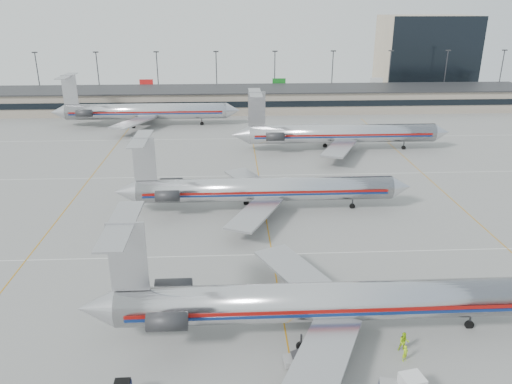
{
  "coord_description": "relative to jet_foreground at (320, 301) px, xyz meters",
  "views": [
    {
      "loc": [
        -4.81,
        -44.84,
        29.39
      ],
      "look_at": [
        -1.5,
        19.99,
        4.5
      ],
      "focal_mm": 35.0,
      "sensor_mm": 36.0,
      "label": 1
    }
  ],
  "objects": [
    {
      "name": "ramp_worker_near",
      "position": [
        6.88,
        -4.29,
        -2.7
      ],
      "size": [
        0.67,
        0.6,
        1.54
      ],
      "primitive_type": "imported",
      "rotation": [
        0.0,
        0.0,
        0.54
      ],
      "color": "#B9EE16",
      "rests_on": "ground"
    },
    {
      "name": "ramp_worker_far",
      "position": [
        7.18,
        -3.0,
        -2.52
      ],
      "size": [
        1.03,
        0.86,
        1.9
      ],
      "primitive_type": "imported",
      "rotation": [
        0.0,
        0.0,
        -0.17
      ],
      "color": "#99D013",
      "rests_on": "ground"
    },
    {
      "name": "light_mast_row",
      "position": [
        -3.08,
        117.82,
        5.11
      ],
      "size": [
        163.6,
        0.4,
        15.28
      ],
      "color": "#38383D",
      "rests_on": "ground"
    },
    {
      "name": "jet_second_row",
      "position": [
        -3.87,
        29.93,
        -0.12
      ],
      "size": [
        44.13,
        25.98,
        11.55
      ],
      "color": "silver",
      "rests_on": "ground"
    },
    {
      "name": "jet_third_row",
      "position": [
        14.28,
        61.22,
        0.17
      ],
      "size": [
        45.81,
        28.18,
        12.52
      ],
      "color": "silver",
      "rests_on": "ground"
    },
    {
      "name": "distant_building",
      "position": [
        58.92,
        133.82,
        9.03
      ],
      "size": [
        30.0,
        20.0,
        25.0
      ],
      "primitive_type": "cube",
      "color": "tan",
      "rests_on": "ground"
    },
    {
      "name": "ground",
      "position": [
        -3.08,
        5.82,
        -3.47
      ],
      "size": [
        260.0,
        260.0,
        0.0
      ],
      "primitive_type": "plane",
      "color": "gray",
      "rests_on": "ground"
    },
    {
      "name": "jet_back_row",
      "position": [
        -29.85,
        85.67,
        0.25
      ],
      "size": [
        46.79,
        28.78,
        12.79
      ],
      "color": "silver",
      "rests_on": "ground"
    },
    {
      "name": "belt_loader",
      "position": [
        -1.74,
        -4.27,
        -2.84
      ],
      "size": [
        4.5,
        1.68,
        2.34
      ],
      "rotation": [
        0.0,
        0.0,
        0.09
      ],
      "color": "gray",
      "rests_on": "ground"
    },
    {
      "name": "terminal",
      "position": [
        -3.08,
        103.8,
        -0.31
      ],
      "size": [
        162.0,
        17.0,
        6.25
      ],
      "color": "gray",
      "rests_on": "ground"
    },
    {
      "name": "apron_markings",
      "position": [
        -3.08,
        15.82,
        -3.46
      ],
      "size": [
        160.0,
        0.15,
        0.02
      ],
      "primitive_type": "cube",
      "color": "silver",
      "rests_on": "ground"
    },
    {
      "name": "jet_foreground",
      "position": [
        0.0,
        0.0,
        0.0
      ],
      "size": [
        45.68,
        26.9,
        11.96
      ],
      "color": "silver",
      "rests_on": "ground"
    }
  ]
}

